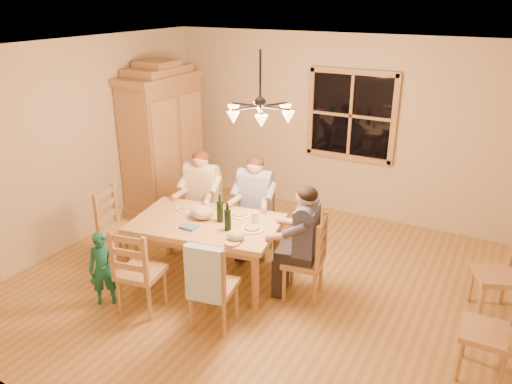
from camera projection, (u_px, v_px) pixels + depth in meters
The scene contains 31 objects.
floor at pixel (260, 284), 5.92m from camera, with size 5.50×5.50×0.00m, color olive.
ceiling at pixel (260, 49), 4.91m from camera, with size 5.50×5.00×0.02m, color white.
wall_back at pixel (338, 127), 7.46m from camera, with size 5.50×0.02×2.70m, color #C9BB8E.
wall_left at pixel (77, 144), 6.62m from camera, with size 0.02×5.00×2.70m, color #C9BB8E.
window at pixel (351, 116), 7.27m from camera, with size 1.30×0.06×1.30m.
chandelier at pixel (260, 111), 5.14m from camera, with size 0.77×0.68×0.71m.
armoire at pixel (163, 143), 7.71m from camera, with size 0.66×1.40×2.30m.
dining_table at pixel (207, 229), 5.80m from camera, with size 1.82×1.29×0.76m.
chair_far_left at pixel (203, 224), 6.75m from camera, with size 0.50×0.49×0.99m.
chair_far_right at pixel (255, 232), 6.53m from camera, with size 0.50×0.49×0.99m.
chair_near_left at pixel (142, 284), 5.35m from camera, with size 0.50×0.49×0.99m.
chair_near_right at pixel (214, 299), 5.11m from camera, with size 0.50×0.49×0.99m.
chair_end_left at pixel (123, 242), 6.27m from camera, with size 0.49×0.50×0.99m.
chair_end_right at pixel (303, 272), 5.58m from camera, with size 0.49×0.50×0.99m.
adult_woman at pixel (201, 187), 6.55m from camera, with size 0.44×0.48×0.87m.
adult_plaid_man at pixel (255, 194), 6.33m from camera, with size 0.44×0.48×0.87m.
adult_slate_man at pixel (305, 229), 5.38m from camera, with size 0.48×0.44×0.87m.
towel at pixel (205, 274), 4.79m from camera, with size 0.38×0.10×0.58m, color #B6DAF7.
wine_bottle_a at pixel (220, 209), 5.69m from camera, with size 0.08×0.08×0.33m, color black.
wine_bottle_b at pixel (228, 216), 5.49m from camera, with size 0.08×0.08×0.33m, color black.
plate_woman at pixel (187, 208), 6.09m from camera, with size 0.26×0.26×0.02m, color white.
plate_plaid at pixel (240, 215), 5.90m from camera, with size 0.26×0.26×0.02m, color white.
plate_slate at pixel (252, 229), 5.55m from camera, with size 0.26×0.26×0.02m, color white.
wine_glass_a at pixel (207, 207), 5.97m from camera, with size 0.06×0.06×0.14m, color silver.
wine_glass_b at pixel (255, 218), 5.68m from camera, with size 0.06×0.06×0.14m, color silver.
cap at pixel (236, 235), 5.31m from camera, with size 0.20×0.20×0.11m, color tan.
napkin at pixel (189, 227), 5.59m from camera, with size 0.18×0.14×0.03m, color #547C9B.
cloth_bundle at pixel (201, 212), 5.81m from camera, with size 0.28×0.22×0.15m, color #C4B08E.
child at pixel (103, 269), 5.42m from camera, with size 0.31×0.20×0.85m, color #176957.
chair_spare_front at pixel (484, 347), 4.41m from camera, with size 0.42×0.44×0.99m.
chair_spare_back at pixel (494, 288), 5.29m from camera, with size 0.55×0.56×0.99m.
Camera 1 is at (2.37, -4.50, 3.21)m, focal length 35.00 mm.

